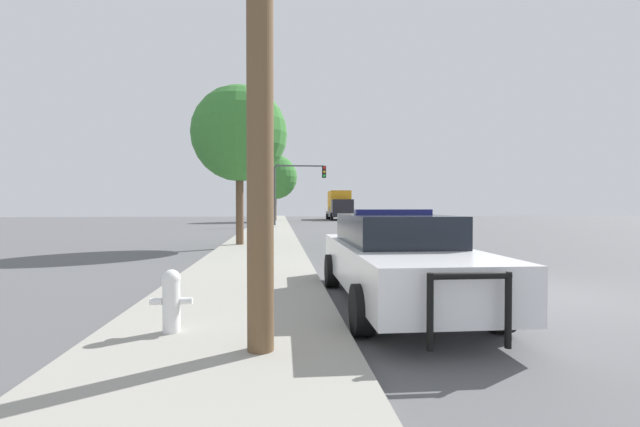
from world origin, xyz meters
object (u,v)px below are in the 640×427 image
Objects in this scene: box_truck at (340,204)px; police_car at (396,257)px; tree_sidewalk_near at (239,134)px; car_background_distant at (337,213)px; traffic_light at (296,181)px; fire_hydrant at (171,299)px; tree_sidewalk_far at (275,177)px.

police_car is at bearing 85.55° from box_truck.
car_background_distant is at bearing 75.65° from tree_sidewalk_near.
box_truck reaches higher than police_car.
car_background_distant is 1.22m from box_truck.
traffic_light is 0.64× the size of box_truck.
fire_hydrant is at bearing -95.43° from traffic_light.
tree_sidewalk_near is (-8.00, -31.26, 3.60)m from car_background_distant.
tree_sidewalk_far is at bearing 87.59° from tree_sidewalk_near.
box_truck is at bearing -96.45° from police_car.
tree_sidewalk_near reaches higher than fire_hydrant.
police_car is 1.14× the size of traffic_light.
police_car is 10.90m from tree_sidewalk_near.
car_background_distant is (7.77, 42.67, 0.22)m from fire_hydrant.
box_truck is at bearing 70.53° from traffic_light.
box_truck is 1.20× the size of tree_sidewalk_near.
tree_sidewalk_near is (-3.42, 9.72, 3.57)m from police_car.
box_truck is 1.11× the size of tree_sidewalk_far.
tree_sidewalk_far reaches higher than box_truck.
box_truck is (5.58, 15.79, -1.74)m from traffic_light.
police_car is 0.81× the size of tree_sidewalk_far.
box_truck is 33.04m from tree_sidewalk_near.
car_background_distant is 0.60× the size of box_truck.
traffic_light reaches higher than box_truck.
traffic_light is at bearing 72.94° from box_truck.
traffic_light is 16.32m from tree_sidewalk_near.
box_truck is (0.42, 0.58, 0.98)m from car_background_distant.
tree_sidewalk_far reaches higher than police_car.
fire_hydrant is at bearing 28.46° from police_car.
police_car is 25.92m from traffic_light.
tree_sidewalk_near is at bearing 77.60° from box_truck.
fire_hydrant is 27.75m from traffic_light.
police_car reaches higher than fire_hydrant.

